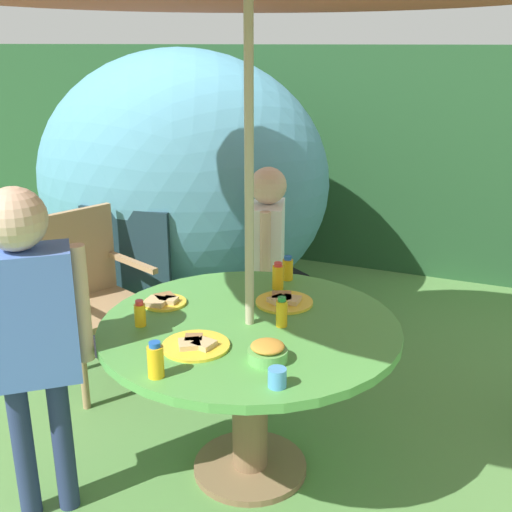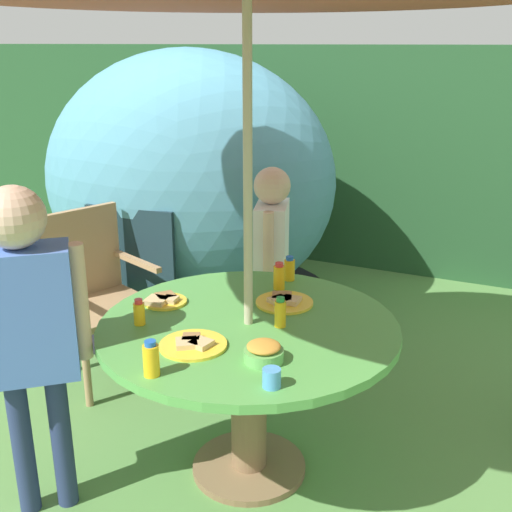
# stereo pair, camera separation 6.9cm
# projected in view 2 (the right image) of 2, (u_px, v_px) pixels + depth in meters

# --- Properties ---
(ground_plane) EXTENTS (10.00, 10.00, 0.02)m
(ground_plane) POSITION_uv_depth(u_px,v_px,m) (249.00, 471.00, 2.81)
(ground_plane) COLOR #548442
(hedge_backdrop) EXTENTS (9.00, 0.70, 1.78)m
(hedge_backdrop) POSITION_uv_depth(u_px,v_px,m) (410.00, 158.00, 5.23)
(hedge_backdrop) COLOR #234C28
(hedge_backdrop) RESTS_ON ground_plane
(garden_table) EXTENTS (1.24, 1.24, 0.71)m
(garden_table) POSITION_uv_depth(u_px,v_px,m) (249.00, 357.00, 2.63)
(garden_table) COLOR brown
(garden_table) RESTS_ON ground_plane
(wooden_chair) EXTENTS (0.61, 0.64, 0.94)m
(wooden_chair) POSITION_uv_depth(u_px,v_px,m) (92.00, 286.00, 3.49)
(wooden_chair) COLOR tan
(wooden_chair) RESTS_ON ground_plane
(dome_tent) EXTENTS (2.26, 2.26, 1.77)m
(dome_tent) POSITION_uv_depth(u_px,v_px,m) (190.00, 181.00, 4.41)
(dome_tent) COLOR teal
(dome_tent) RESTS_ON ground_plane
(child_in_white_shirt) EXTENTS (0.25, 0.39, 1.18)m
(child_in_white_shirt) POSITION_uv_depth(u_px,v_px,m) (272.00, 244.00, 3.47)
(child_in_white_shirt) COLOR navy
(child_in_white_shirt) RESTS_ON ground_plane
(child_in_blue_shirt) EXTENTS (0.39, 0.37, 1.34)m
(child_in_blue_shirt) POSITION_uv_depth(u_px,v_px,m) (26.00, 314.00, 2.32)
(child_in_blue_shirt) COLOR navy
(child_in_blue_shirt) RESTS_ON ground_plane
(snack_bowl) EXTENTS (0.15, 0.15, 0.08)m
(snack_bowl) POSITION_uv_depth(u_px,v_px,m) (264.00, 352.00, 2.26)
(snack_bowl) COLOR #66B259
(snack_bowl) RESTS_ON garden_table
(plate_far_left) EXTENTS (0.26, 0.26, 0.03)m
(plate_far_left) POSITION_uv_depth(u_px,v_px,m) (193.00, 344.00, 2.38)
(plate_far_left) COLOR yellow
(plate_far_left) RESTS_ON garden_table
(plate_mid_left) EXTENTS (0.19, 0.19, 0.03)m
(plate_mid_left) POSITION_uv_depth(u_px,v_px,m) (164.00, 300.00, 2.77)
(plate_mid_left) COLOR yellow
(plate_mid_left) RESTS_ON garden_table
(plate_mid_right) EXTENTS (0.25, 0.25, 0.03)m
(plate_mid_right) POSITION_uv_depth(u_px,v_px,m) (284.00, 301.00, 2.77)
(plate_mid_right) COLOR yellow
(plate_mid_right) RESTS_ON garden_table
(juice_bottle_near_left) EXTENTS (0.05, 0.05, 0.12)m
(juice_bottle_near_left) POSITION_uv_depth(u_px,v_px,m) (289.00, 269.00, 3.03)
(juice_bottle_near_left) COLOR yellow
(juice_bottle_near_left) RESTS_ON garden_table
(juice_bottle_near_right) EXTENTS (0.06, 0.06, 0.13)m
(juice_bottle_near_right) POSITION_uv_depth(u_px,v_px,m) (151.00, 359.00, 2.16)
(juice_bottle_near_right) COLOR yellow
(juice_bottle_near_right) RESTS_ON garden_table
(juice_bottle_far_right) EXTENTS (0.05, 0.05, 0.13)m
(juice_bottle_far_right) POSITION_uv_depth(u_px,v_px,m) (279.00, 277.00, 2.92)
(juice_bottle_far_right) COLOR yellow
(juice_bottle_far_right) RESTS_ON garden_table
(juice_bottle_center_front) EXTENTS (0.05, 0.05, 0.13)m
(juice_bottle_center_front) POSITION_uv_depth(u_px,v_px,m) (280.00, 313.00, 2.53)
(juice_bottle_center_front) COLOR yellow
(juice_bottle_center_front) RESTS_ON garden_table
(juice_bottle_center_back) EXTENTS (0.05, 0.05, 0.11)m
(juice_bottle_center_back) POSITION_uv_depth(u_px,v_px,m) (139.00, 313.00, 2.55)
(juice_bottle_center_back) COLOR yellow
(juice_bottle_center_back) RESTS_ON garden_table
(cup_near) EXTENTS (0.06, 0.06, 0.07)m
(cup_near) POSITION_uv_depth(u_px,v_px,m) (272.00, 378.00, 2.09)
(cup_near) COLOR #4C99D8
(cup_near) RESTS_ON garden_table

